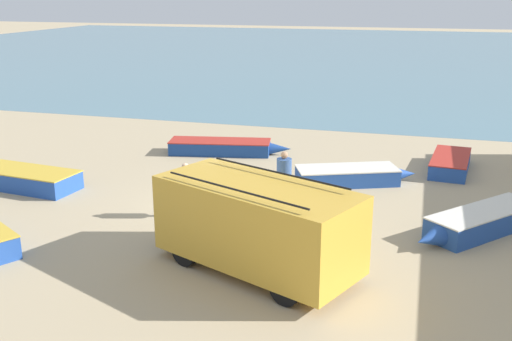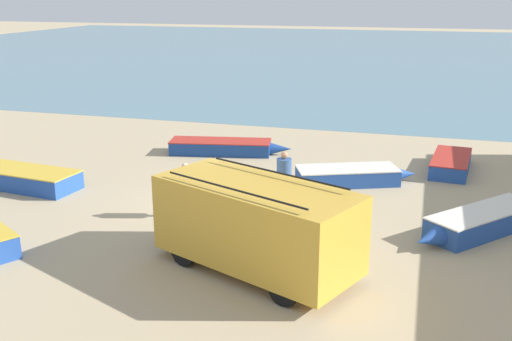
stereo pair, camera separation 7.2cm
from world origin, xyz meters
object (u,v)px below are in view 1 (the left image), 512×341
at_px(fishing_rowboat_2, 480,222).
at_px(fishing_rowboat_3, 451,162).
at_px(parked_van, 256,224).
at_px(fishing_rowboat_1, 351,175).
at_px(fisherman_1, 186,185).
at_px(fisherman_0, 284,173).
at_px(fishing_rowboat_0, 224,147).
at_px(fishing_rowboat_5, 23,178).

distance_m(fishing_rowboat_2, fishing_rowboat_3, 6.46).
xyz_separation_m(parked_van, fishing_rowboat_1, (1.40, 7.69, -0.94)).
height_order(parked_van, fisherman_1, parked_van).
height_order(fishing_rowboat_2, fishing_rowboat_3, fishing_rowboat_2).
relative_size(fishing_rowboat_2, fisherman_0, 2.29).
bearing_deg(fishing_rowboat_2, fisherman_0, -55.57).
xyz_separation_m(fishing_rowboat_0, fishing_rowboat_3, (9.30, 0.14, 0.01)).
height_order(fishing_rowboat_0, fishing_rowboat_1, fishing_rowboat_1).
bearing_deg(fishing_rowboat_3, fishing_rowboat_0, 96.85).
relative_size(fishing_rowboat_0, fishing_rowboat_2, 1.26).
xyz_separation_m(fishing_rowboat_0, fishing_rowboat_2, (9.94, -6.29, 0.04)).
bearing_deg(fishing_rowboat_0, fishing_rowboat_1, -35.42).
height_order(fishing_rowboat_2, fisherman_1, fisherman_1).
bearing_deg(fisherman_1, fishing_rowboat_0, -2.57).
height_order(fishing_rowboat_0, fishing_rowboat_2, fishing_rowboat_2).
bearing_deg(fishing_rowboat_0, fishing_rowboat_2, -42.96).
bearing_deg(fisherman_0, fishing_rowboat_0, 118.57).
bearing_deg(fishing_rowboat_3, fishing_rowboat_2, -168.26).
height_order(fishing_rowboat_3, fisherman_1, fisherman_1).
bearing_deg(fisherman_1, fishing_rowboat_3, -59.26).
bearing_deg(parked_van, fishing_rowboat_3, -91.80).
height_order(fishing_rowboat_1, fisherman_1, fisherman_1).
xyz_separation_m(fishing_rowboat_0, fishing_rowboat_5, (-5.39, -6.32, 0.04)).
xyz_separation_m(fishing_rowboat_2, fishing_rowboat_3, (-0.65, 6.43, -0.03)).
bearing_deg(fisherman_1, fisherman_0, -69.06).
relative_size(fishing_rowboat_3, fishing_rowboat_5, 0.88).
distance_m(fishing_rowboat_1, fishing_rowboat_3, 4.50).
distance_m(fishing_rowboat_0, fishing_rowboat_1, 6.36).
distance_m(fishing_rowboat_1, fisherman_0, 3.55).
xyz_separation_m(fisherman_0, fisherman_1, (-2.68, -1.76, -0.07)).
xyz_separation_m(fishing_rowboat_2, fisherman_0, (-5.98, 0.67, 0.76)).
distance_m(fishing_rowboat_1, fishing_rowboat_5, 11.74).
relative_size(parked_van, fisherman_1, 3.28).
bearing_deg(fisherman_0, fishing_rowboat_1, 51.85).
relative_size(parked_van, fishing_rowboat_5, 1.21).
bearing_deg(parked_van, fishing_rowboat_0, -43.78).
bearing_deg(fisherman_0, parked_van, -91.61).
relative_size(parked_van, fishing_rowboat_0, 1.06).
xyz_separation_m(fishing_rowboat_1, fishing_rowboat_2, (4.17, -3.63, 0.03)).
bearing_deg(fishing_rowboat_1, parked_van, -123.17).
distance_m(fishing_rowboat_2, fisherman_0, 6.07).
bearing_deg(fishing_rowboat_3, fisherman_1, 139.18).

